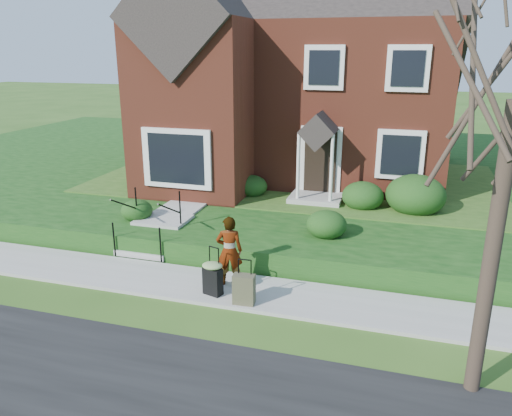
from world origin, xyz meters
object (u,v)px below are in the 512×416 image
at_px(front_steps, 156,231).
at_px(woman, 229,251).
at_px(suitcase_black, 213,276).
at_px(suitcase_olive, 244,289).

bearing_deg(front_steps, woman, -31.61).
bearing_deg(woman, suitcase_black, 56.75).
relative_size(front_steps, suitcase_olive, 2.09).
relative_size(front_steps, woman, 1.26).
xyz_separation_m(woman, suitcase_black, (-0.18, -0.57, -0.38)).
xyz_separation_m(woman, suitcase_olive, (0.59, -0.77, -0.48)).
bearing_deg(suitcase_black, woman, 88.74).
height_order(woman, suitcase_black, woman).
bearing_deg(woman, suitcase_olive, 111.73).
distance_m(woman, suitcase_olive, 1.08).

